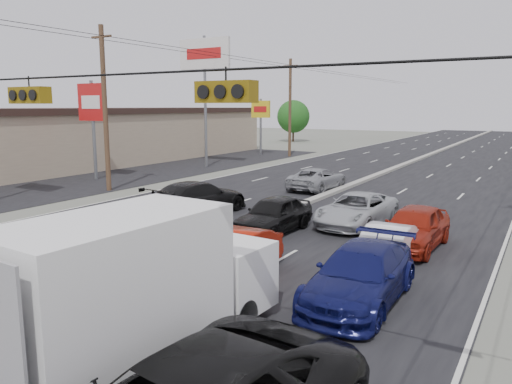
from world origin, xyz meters
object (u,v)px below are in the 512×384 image
(queue_car_e, at_px, (414,228))
(oncoming_far, at_px, (317,179))
(box_truck, at_px, (142,286))
(queue_car_d, at_px, (360,276))
(utility_pole_left_b, at_px, (105,108))
(pole_sign_mid, at_px, (92,108))
(pole_sign_billboard, at_px, (205,62))
(oncoming_near, at_px, (198,198))
(pole_sign_far, at_px, (261,114))
(queue_car_b, at_px, (385,248))
(utility_pole_left_c, at_px, (290,107))
(red_sedan, at_px, (230,256))
(queue_car_a, at_px, (273,215))
(queue_car_c, at_px, (357,210))
(tree_left_far, at_px, (293,116))

(queue_car_e, relative_size, oncoming_far, 0.94)
(box_truck, xyz_separation_m, queue_car_d, (2.80, 5.29, -0.89))
(utility_pole_left_b, distance_m, pole_sign_mid, 5.41)
(pole_sign_mid, height_order, pole_sign_billboard, pole_sign_billboard)
(oncoming_far, bearing_deg, queue_car_e, 131.64)
(queue_car_d, bearing_deg, oncoming_near, 146.66)
(pole_sign_far, height_order, queue_car_b, pole_sign_far)
(utility_pole_left_c, height_order, box_truck, utility_pole_left_c)
(pole_sign_billboard, distance_m, oncoming_near, 20.91)
(queue_car_e, bearing_deg, pole_sign_far, 131.22)
(box_truck, bearing_deg, utility_pole_left_c, 116.29)
(pole_sign_mid, xyz_separation_m, queue_car_b, (23.70, -9.08, -4.46))
(pole_sign_mid, bearing_deg, pole_sign_far, 87.40)
(oncoming_near, bearing_deg, red_sedan, 139.07)
(utility_pole_left_c, xyz_separation_m, pole_sign_billboard, (-2.00, -12.00, 3.76))
(utility_pole_left_b, relative_size, queue_car_a, 2.24)
(utility_pole_left_b, relative_size, oncoming_near, 1.76)
(oncoming_far, bearing_deg, queue_car_a, 106.81)
(pole_sign_mid, height_order, oncoming_far, pole_sign_mid)
(red_sedan, distance_m, queue_car_d, 4.01)
(queue_car_a, xyz_separation_m, oncoming_far, (-2.80, 10.93, -0.07))
(utility_pole_left_b, relative_size, queue_car_c, 1.96)
(tree_left_far, xyz_separation_m, oncoming_far, (20.60, -38.07, -3.03))
(pole_sign_far, distance_m, red_sedan, 39.70)
(oncoming_far, bearing_deg, utility_pole_left_c, -55.99)
(box_truck, bearing_deg, pole_sign_mid, 143.63)
(queue_car_b, bearing_deg, red_sedan, -136.50)
(queue_car_c, relative_size, oncoming_near, 0.90)
(pole_sign_billboard, relative_size, box_truck, 1.71)
(queue_car_c, relative_size, oncoming_far, 1.03)
(pole_sign_far, distance_m, queue_car_e, 36.70)
(oncoming_far, bearing_deg, queue_car_d, 119.66)
(utility_pole_left_b, xyz_separation_m, queue_car_c, (16.46, -1.03, -4.40))
(queue_car_e, bearing_deg, oncoming_near, 179.11)
(queue_car_d, relative_size, queue_car_e, 1.11)
(queue_car_c, distance_m, oncoming_far, 9.59)
(queue_car_a, height_order, oncoming_near, oncoming_near)
(utility_pole_left_b, distance_m, red_sedan, 18.78)
(pole_sign_far, distance_m, queue_car_c, 33.01)
(pole_sign_far, bearing_deg, pole_sign_mid, -92.60)
(queue_car_a, bearing_deg, oncoming_near, 167.79)
(utility_pole_left_b, xyz_separation_m, pole_sign_far, (-3.50, 25.00, -0.70))
(box_truck, relative_size, oncoming_far, 1.29)
(oncoming_far, bearing_deg, tree_left_far, -59.13)
(queue_car_a, relative_size, oncoming_near, 0.79)
(queue_car_c, xyz_separation_m, oncoming_near, (-7.39, -1.78, 0.11))
(utility_pole_left_c, distance_m, tree_left_far, 22.19)
(pole_sign_far, distance_m, oncoming_near, 30.73)
(pole_sign_far, distance_m, oncoming_far, 23.53)
(pole_sign_mid, bearing_deg, tree_left_far, 96.79)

